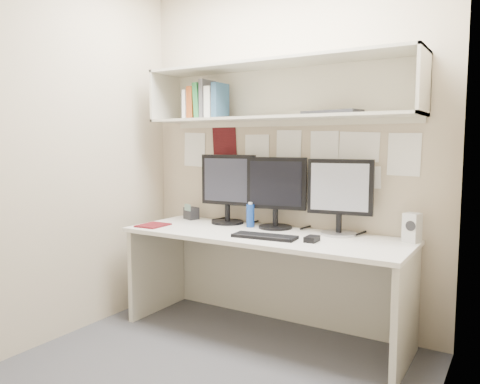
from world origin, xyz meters
The scene contains 19 objects.
floor centered at (0.00, 0.00, 0.00)m, with size 2.40×2.00×0.01m, color #414045.
wall_back centered at (0.00, 1.00, 1.30)m, with size 2.40×0.02×2.60m, color tan.
wall_front centered at (0.00, -1.00, 1.30)m, with size 2.40×0.02×2.60m, color tan.
wall_left centered at (-1.20, 0.00, 1.30)m, with size 0.02×2.00×2.60m, color tan.
wall_right centered at (1.20, 0.00, 1.30)m, with size 0.02×2.00×2.60m, color tan.
desk centered at (0.00, 0.65, 0.37)m, with size 2.00×0.70×0.73m.
overhead_hutch centered at (0.00, 0.86, 1.72)m, with size 2.00×0.38×0.40m.
pinned_papers centered at (0.00, 0.99, 1.25)m, with size 1.92×0.01×0.48m, color white, non-canonical shape.
monitor_left centered at (-0.44, 0.87, 1.02)m, with size 0.46×0.25×0.53m.
monitor_center centered at (-0.02, 0.87, 1.01)m, with size 0.45×0.25×0.52m.
monitor_right centered at (0.47, 0.87, 1.01)m, with size 0.44×0.24×0.52m.
keyboard centered at (0.08, 0.50, 0.74)m, with size 0.43×0.15×0.02m, color black.
mouse centered at (0.40, 0.56, 0.75)m, with size 0.07×0.12×0.04m, color black.
speaker centered at (0.94, 0.87, 0.82)m, with size 0.11×0.12×0.19m.
blue_bottle centered at (-0.20, 0.81, 0.82)m, with size 0.06×0.06×0.19m.
maroon_notebook centered at (-0.85, 0.46, 0.74)m, with size 0.18×0.23×0.01m, color #570F14.
desk_phone centered at (-0.80, 0.87, 0.78)m, with size 0.13×0.13×0.13m.
book_stack centered at (-0.60, 0.81, 1.67)m, with size 0.32×0.18×0.30m.
hutch_tray centered at (0.42, 0.81, 1.55)m, with size 0.40×0.15×0.03m, color black.
Camera 1 is at (1.52, -2.18, 1.35)m, focal length 35.00 mm.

